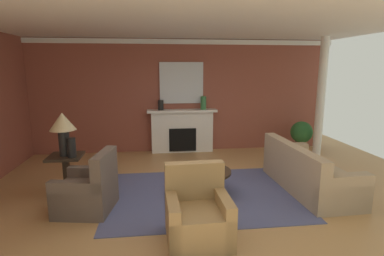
# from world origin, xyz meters

# --- Properties ---
(ground_plane) EXTENTS (9.79, 9.79, 0.00)m
(ground_plane) POSITION_xyz_m (0.00, 0.00, 0.00)
(ground_plane) COLOR tan
(wall_fireplace) EXTENTS (8.13, 0.12, 2.92)m
(wall_fireplace) POSITION_xyz_m (0.00, 3.11, 1.46)
(wall_fireplace) COLOR brown
(wall_fireplace) RESTS_ON ground_plane
(ceiling_panel) EXTENTS (8.13, 6.71, 0.06)m
(ceiling_panel) POSITION_xyz_m (0.00, 0.30, 2.95)
(ceiling_panel) COLOR white
(crown_moulding) EXTENTS (8.13, 0.08, 0.12)m
(crown_moulding) POSITION_xyz_m (0.00, 3.03, 2.84)
(crown_moulding) COLOR white
(area_rug) EXTENTS (3.25, 2.47, 0.01)m
(area_rug) POSITION_xyz_m (0.15, 0.06, 0.01)
(area_rug) COLOR #4C517A
(area_rug) RESTS_ON ground_plane
(fireplace) EXTENTS (1.80, 0.35, 1.13)m
(fireplace) POSITION_xyz_m (0.05, 2.90, 0.54)
(fireplace) COLOR white
(fireplace) RESTS_ON ground_plane
(mantel_mirror) EXTENTS (1.13, 0.04, 1.06)m
(mantel_mirror) POSITION_xyz_m (0.05, 3.02, 1.81)
(mantel_mirror) COLOR silver
(sofa) EXTENTS (0.98, 2.13, 0.85)m
(sofa) POSITION_xyz_m (2.07, 0.07, 0.30)
(sofa) COLOR tan
(sofa) RESTS_ON ground_plane
(armchair_near_window) EXTENTS (0.92, 0.92, 0.95)m
(armchair_near_window) POSITION_xyz_m (-1.70, -0.32, 0.31)
(armchair_near_window) COLOR brown
(armchair_near_window) RESTS_ON ground_plane
(armchair_facing_fireplace) EXTENTS (0.82, 0.82, 0.95)m
(armchair_facing_fireplace) POSITION_xyz_m (-0.13, -1.31, 0.31)
(armchair_facing_fireplace) COLOR #9E7A4C
(armchair_facing_fireplace) RESTS_ON ground_plane
(coffee_table) EXTENTS (1.00, 1.00, 0.45)m
(coffee_table) POSITION_xyz_m (0.15, 0.06, 0.34)
(coffee_table) COLOR #2D2319
(coffee_table) RESTS_ON ground_plane
(side_table) EXTENTS (0.56, 0.56, 0.70)m
(side_table) POSITION_xyz_m (-2.21, 0.41, 0.40)
(side_table) COLOR #2D2319
(side_table) RESTS_ON ground_plane
(table_lamp) EXTENTS (0.44, 0.44, 0.75)m
(table_lamp) POSITION_xyz_m (-2.21, 0.41, 1.22)
(table_lamp) COLOR black
(table_lamp) RESTS_ON side_table
(vase_on_side_table) EXTENTS (0.14, 0.14, 0.34)m
(vase_on_side_table) POSITION_xyz_m (-2.06, 0.29, 0.87)
(vase_on_side_table) COLOR black
(vase_on_side_table) RESTS_ON side_table
(vase_mantel_left) EXTENTS (0.14, 0.14, 0.26)m
(vase_mantel_left) POSITION_xyz_m (-0.50, 2.85, 1.26)
(vase_mantel_left) COLOR black
(vase_mantel_left) RESTS_ON fireplace
(vase_mantel_right) EXTENTS (0.15, 0.15, 0.34)m
(vase_mantel_right) POSITION_xyz_m (0.60, 2.85, 1.30)
(vase_mantel_right) COLOR #33703D
(vase_mantel_right) RESTS_ON fireplace
(book_red_cover) EXTENTS (0.28, 0.24, 0.04)m
(book_red_cover) POSITION_xyz_m (0.06, 0.23, 0.47)
(book_red_cover) COLOR tan
(book_red_cover) RESTS_ON coffee_table
(book_art_folio) EXTENTS (0.25, 0.22, 0.04)m
(book_art_folio) POSITION_xyz_m (-0.01, -0.05, 0.51)
(book_art_folio) COLOR maroon
(book_art_folio) RESTS_ON coffee_table
(potted_plant) EXTENTS (0.56, 0.56, 0.83)m
(potted_plant) POSITION_xyz_m (3.12, 2.42, 0.49)
(potted_plant) COLOR #A8754C
(potted_plant) RESTS_ON ground_plane
(column_white) EXTENTS (0.20, 0.20, 2.92)m
(column_white) POSITION_xyz_m (3.34, 2.02, 1.46)
(column_white) COLOR white
(column_white) RESTS_ON ground_plane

